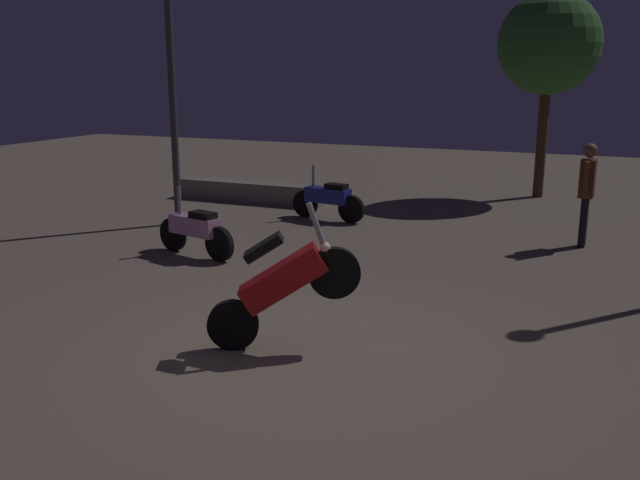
{
  "coord_description": "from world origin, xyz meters",
  "views": [
    {
      "loc": [
        2.95,
        -6.4,
        2.96
      ],
      "look_at": [
        -0.19,
        0.89,
        1.0
      ],
      "focal_mm": 38.58,
      "sensor_mm": 36.0,
      "label": 1
    }
  ],
  "objects_px": {
    "motorcycle_pink_parked_left": "(195,230)",
    "person_rider_beside": "(587,185)",
    "motorcycle_red_foreground": "(283,284)",
    "streetlamp_far": "(169,37)",
    "motorcycle_blue_parked_right": "(328,199)"
  },
  "relations": [
    {
      "from": "motorcycle_pink_parked_left",
      "to": "person_rider_beside",
      "type": "height_order",
      "value": "person_rider_beside"
    },
    {
      "from": "motorcycle_red_foreground",
      "to": "person_rider_beside",
      "type": "relative_size",
      "value": 0.92
    },
    {
      "from": "person_rider_beside",
      "to": "streetlamp_far",
      "type": "relative_size",
      "value": 0.31
    },
    {
      "from": "motorcycle_red_foreground",
      "to": "motorcycle_pink_parked_left",
      "type": "distance_m",
      "value": 4.23
    },
    {
      "from": "motorcycle_red_foreground",
      "to": "streetlamp_far",
      "type": "distance_m",
      "value": 7.32
    },
    {
      "from": "motorcycle_red_foreground",
      "to": "motorcycle_pink_parked_left",
      "type": "relative_size",
      "value": 1.0
    },
    {
      "from": "motorcycle_blue_parked_right",
      "to": "streetlamp_far",
      "type": "bearing_deg",
      "value": 39.32
    },
    {
      "from": "motorcycle_blue_parked_right",
      "to": "streetlamp_far",
      "type": "distance_m",
      "value": 4.33
    },
    {
      "from": "motorcycle_red_foreground",
      "to": "motorcycle_blue_parked_right",
      "type": "xyz_separation_m",
      "value": [
        -2.12,
        6.36,
        -0.31
      ]
    },
    {
      "from": "motorcycle_red_foreground",
      "to": "motorcycle_blue_parked_right",
      "type": "distance_m",
      "value": 6.71
    },
    {
      "from": "motorcycle_pink_parked_left",
      "to": "motorcycle_blue_parked_right",
      "type": "xyz_separation_m",
      "value": [
        0.92,
        3.43,
        0.0
      ]
    },
    {
      "from": "motorcycle_red_foreground",
      "to": "motorcycle_pink_parked_left",
      "type": "xyz_separation_m",
      "value": [
        -3.04,
        2.93,
        -0.31
      ]
    },
    {
      "from": "motorcycle_red_foreground",
      "to": "person_rider_beside",
      "type": "bearing_deg",
      "value": 41.41
    },
    {
      "from": "motorcycle_red_foreground",
      "to": "motorcycle_blue_parked_right",
      "type": "bearing_deg",
      "value": 84.2
    },
    {
      "from": "motorcycle_pink_parked_left",
      "to": "streetlamp_far",
      "type": "relative_size",
      "value": 0.29
    }
  ]
}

